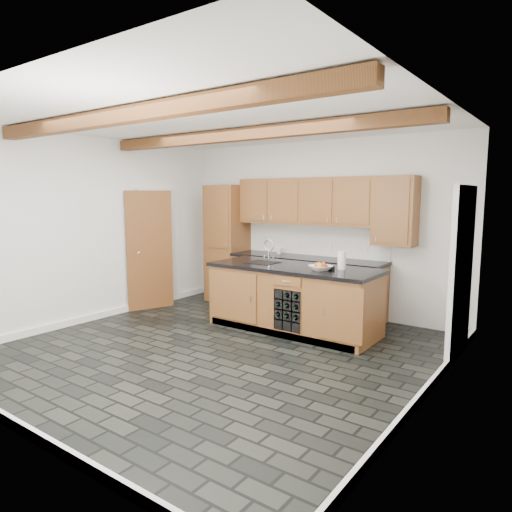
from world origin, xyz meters
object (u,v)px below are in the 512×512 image
(kitchen_scale, at_px, (327,267))
(island, at_px, (293,298))
(paper_towel, at_px, (342,260))
(fruit_bowl, at_px, (320,268))

(kitchen_scale, bearing_deg, island, 160.17)
(kitchen_scale, relative_size, paper_towel, 0.94)
(kitchen_scale, relative_size, fruit_bowl, 0.79)
(island, distance_m, paper_towel, 0.91)
(island, bearing_deg, kitchen_scale, 3.68)
(island, relative_size, kitchen_scale, 10.85)
(island, bearing_deg, paper_towel, 11.11)
(island, height_order, paper_towel, paper_towel)
(island, xyz_separation_m, paper_towel, (0.68, 0.13, 0.59))
(fruit_bowl, bearing_deg, kitchen_scale, 83.62)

